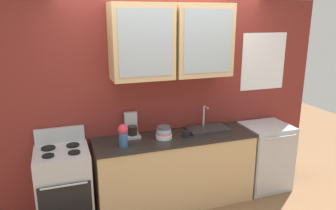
# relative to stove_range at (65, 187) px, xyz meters

# --- Properties ---
(ground_plane) EXTENTS (10.00, 10.00, 0.00)m
(ground_plane) POSITION_rel_stove_range_xyz_m (1.31, -0.00, -0.45)
(ground_plane) COLOR brown
(back_wall_unit) EXTENTS (4.21, 0.47, 2.50)m
(back_wall_unit) POSITION_rel_stove_range_xyz_m (1.32, 0.28, 1.02)
(back_wall_unit) COLOR maroon
(back_wall_unit) RESTS_ON ground_plane
(counter) EXTENTS (1.95, 0.59, 0.89)m
(counter) POSITION_rel_stove_range_xyz_m (1.31, -0.00, -0.01)
(counter) COLOR tan
(counter) RESTS_ON ground_plane
(stove_range) EXTENTS (0.58, 0.61, 1.07)m
(stove_range) POSITION_rel_stove_range_xyz_m (0.00, 0.00, 0.00)
(stove_range) COLOR silver
(stove_range) RESTS_ON ground_plane
(sink_faucet) EXTENTS (0.52, 0.30, 0.30)m
(sink_faucet) POSITION_rel_stove_range_xyz_m (1.78, 0.09, 0.46)
(sink_faucet) COLOR #2D2D30
(sink_faucet) RESTS_ON counter
(bowl_stack) EXTENTS (0.19, 0.19, 0.15)m
(bowl_stack) POSITION_rel_stove_range_xyz_m (1.17, 0.00, 0.51)
(bowl_stack) COLOR white
(bowl_stack) RESTS_ON counter
(vase) EXTENTS (0.11, 0.11, 0.26)m
(vase) POSITION_rel_stove_range_xyz_m (0.66, -0.09, 0.58)
(vase) COLOR #33598C
(vase) RESTS_ON counter
(cup_near_sink) EXTENTS (0.12, 0.09, 0.08)m
(cup_near_sink) POSITION_rel_stove_range_xyz_m (1.43, -0.06, 0.48)
(cup_near_sink) COLOR black
(cup_near_sink) RESTS_ON counter
(dishwasher) EXTENTS (0.61, 0.58, 0.89)m
(dishwasher) POSITION_rel_stove_range_xyz_m (2.62, -0.00, -0.01)
(dishwasher) COLOR silver
(dishwasher) RESTS_ON ground_plane
(coffee_maker) EXTENTS (0.17, 0.20, 0.29)m
(coffee_maker) POSITION_rel_stove_range_xyz_m (0.82, 0.20, 0.55)
(coffee_maker) COLOR #B7B7BC
(coffee_maker) RESTS_ON counter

